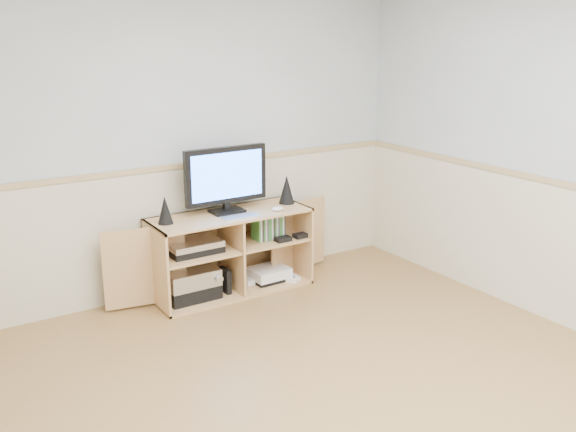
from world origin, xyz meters
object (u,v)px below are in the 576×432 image
object	(u,v)px
media_cabinet	(228,250)
game_consoles	(267,274)
keyboard	(240,217)
monitor	(226,177)

from	to	relation	value
media_cabinet	game_consoles	size ratio (longest dim) A/B	4.47
media_cabinet	keyboard	distance (m)	0.38
monitor	media_cabinet	bearing A→B (deg)	90.00
media_cabinet	game_consoles	distance (m)	0.43
media_cabinet	monitor	world-z (taller)	monitor
monitor	keyboard	xyz separation A→B (m)	(0.02, -0.19, -0.28)
monitor	keyboard	distance (m)	0.34
keyboard	game_consoles	size ratio (longest dim) A/B	0.64
media_cabinet	monitor	size ratio (longest dim) A/B	2.91
media_cabinet	game_consoles	world-z (taller)	media_cabinet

